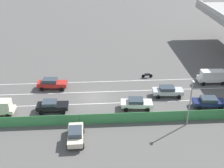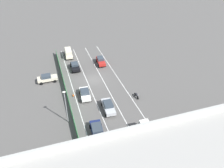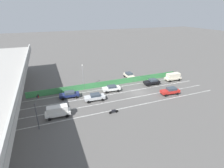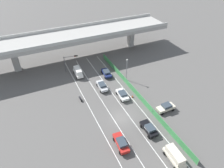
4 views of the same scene
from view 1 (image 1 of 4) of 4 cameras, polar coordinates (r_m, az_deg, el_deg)
name	(u,v)px [view 1 (image 1 of 4)]	position (r m, az deg, el deg)	size (l,w,h in m)	color
ground_plane	(94,98)	(43.94, -3.54, -2.73)	(300.00, 300.00, 0.00)	#565451
lane_line_left_edge	(124,81)	(48.83, 2.31, 0.61)	(0.14, 46.07, 0.01)	silver
lane_line_mid_left	(126,91)	(45.73, 2.76, -1.40)	(0.14, 46.07, 0.01)	silver
lane_line_mid_right	(128,103)	(42.69, 3.26, -3.71)	(0.14, 46.07, 0.01)	silver
lane_line_right_edge	(131,116)	(39.74, 3.85, -6.36)	(0.14, 46.07, 0.01)	silver
green_fence	(133,118)	(38.04, 4.18, -6.69)	(0.10, 42.17, 1.56)	#3D8E4C
car_sedan_red	(52,83)	(47.02, -11.91, 0.16)	(2.24, 4.80, 1.72)	red
car_sedan_navy	(209,102)	(43.45, 18.73, -3.35)	(2.35, 4.66, 1.54)	navy
car_sedan_black	(52,106)	(41.10, -11.90, -4.23)	(2.13, 4.42, 1.58)	black
car_sedan_silver	(168,91)	(44.71, 11.03, -1.34)	(2.19, 4.71, 1.61)	#B7BABC
car_hatchback_white	(136,103)	(40.99, 4.88, -3.80)	(2.32, 4.58, 1.52)	silver
car_van_white	(212,76)	(50.42, 19.37, 1.49)	(2.05, 4.76, 2.28)	silver
motorcycle	(147,75)	(50.16, 7.03, 1.76)	(0.60, 1.95, 0.93)	black
parked_sedan_cream	(75,134)	(35.07, -7.29, -9.93)	(4.34, 2.09, 1.72)	beige
street_lamp	(191,98)	(37.21, 15.41, -2.76)	(0.60, 0.36, 6.46)	gray
traffic_cone	(131,115)	(39.28, 3.73, -6.29)	(0.47, 0.47, 0.65)	orange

